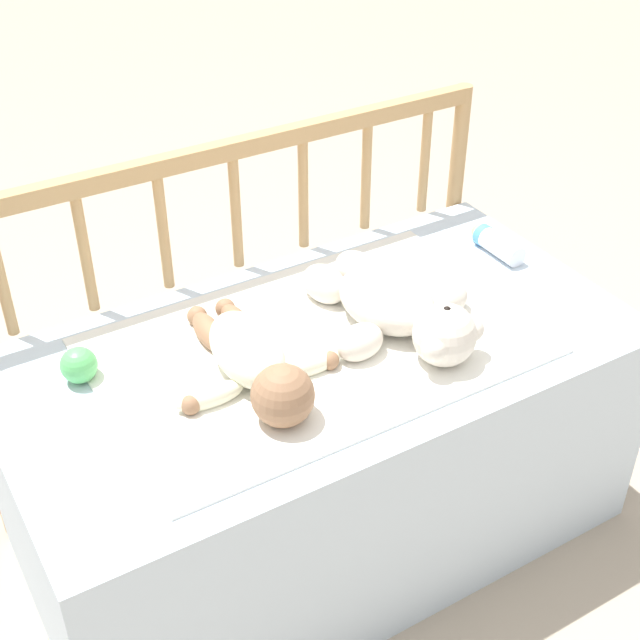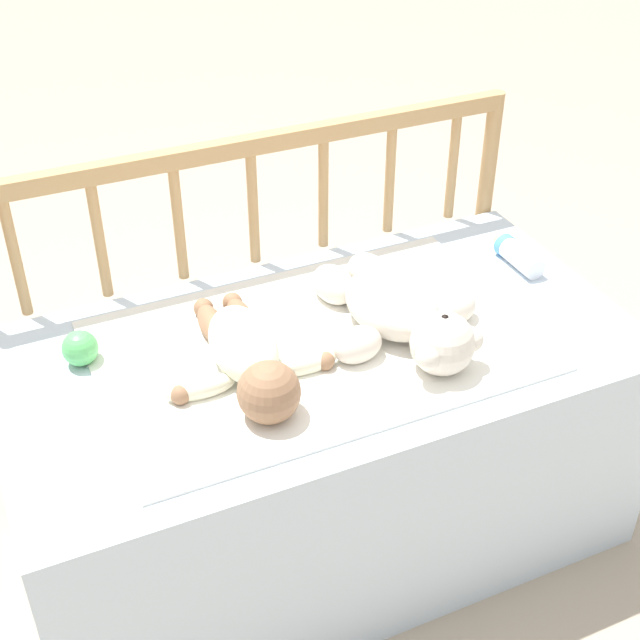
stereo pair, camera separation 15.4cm
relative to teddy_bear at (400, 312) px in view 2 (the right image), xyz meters
The scene contains 8 objects.
ground_plane 0.57m from the teddy_bear, 169.60° to the left, with size 12.00×12.00×0.00m, color tan.
crib_mattress 0.34m from the teddy_bear, 169.60° to the left, with size 1.20×0.63×0.50m.
crib_rail 0.40m from the teddy_bear, 112.64° to the left, with size 1.20×0.04×0.78m.
blanket 0.17m from the teddy_bear, behind, with size 0.81×0.52×0.01m.
teddy_bear is the anchor object (origin of this frame).
baby 0.31m from the teddy_bear, behind, with size 0.32×0.40×0.11m.
toy_ball 0.59m from the teddy_bear, 164.37° to the left, with size 0.07×0.07×0.07m.
baby_bottle 0.37m from the teddy_bear, 19.43° to the left, with size 0.05×0.15×0.05m.
Camera 2 is at (-0.55, -1.22, 1.51)m, focal length 50.00 mm.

